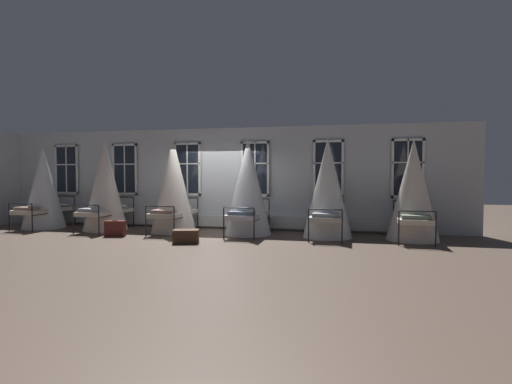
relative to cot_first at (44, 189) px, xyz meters
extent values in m
plane|color=#4C3D33|center=(5.72, 0.09, -1.28)|extent=(28.98, 28.98, 0.00)
cube|color=silver|center=(5.72, 1.22, 0.34)|extent=(15.49, 0.10, 3.24)
cube|color=black|center=(0.03, 1.11, 0.65)|extent=(0.92, 0.02, 1.73)
cube|color=silver|center=(0.03, 1.11, -0.18)|extent=(0.92, 0.06, 0.07)
cube|color=silver|center=(0.03, 1.11, 1.48)|extent=(0.92, 0.06, 0.07)
cube|color=silver|center=(-0.40, 1.11, 0.65)|extent=(0.07, 0.06, 1.73)
cube|color=silver|center=(0.45, 1.11, 0.65)|extent=(0.07, 0.06, 1.73)
cube|color=silver|center=(0.03, 1.11, 0.65)|extent=(0.04, 0.06, 1.73)
cube|color=silver|center=(0.03, 1.11, 0.82)|extent=(0.92, 0.06, 0.04)
cube|color=black|center=(2.30, 1.11, 0.65)|extent=(0.92, 0.02, 1.73)
cube|color=silver|center=(2.30, 1.11, -0.18)|extent=(0.92, 0.06, 0.07)
cube|color=silver|center=(2.30, 1.11, 1.48)|extent=(0.92, 0.06, 0.07)
cube|color=silver|center=(1.88, 1.11, 0.65)|extent=(0.07, 0.06, 1.73)
cube|color=silver|center=(2.73, 1.11, 0.65)|extent=(0.07, 0.06, 1.73)
cube|color=silver|center=(2.30, 1.11, 0.65)|extent=(0.04, 0.06, 1.73)
cube|color=silver|center=(2.30, 1.11, 0.82)|extent=(0.92, 0.06, 0.04)
cube|color=black|center=(4.58, 1.11, 0.65)|extent=(0.92, 0.02, 1.73)
cube|color=silver|center=(4.58, 1.11, -0.18)|extent=(0.92, 0.06, 0.07)
cube|color=silver|center=(4.58, 1.11, 1.48)|extent=(0.92, 0.06, 0.07)
cube|color=silver|center=(4.16, 1.11, 0.65)|extent=(0.07, 0.06, 1.73)
cube|color=silver|center=(5.01, 1.11, 0.65)|extent=(0.07, 0.06, 1.73)
cube|color=silver|center=(4.58, 1.11, 0.65)|extent=(0.04, 0.06, 1.73)
cube|color=silver|center=(4.58, 1.11, 0.82)|extent=(0.92, 0.06, 0.04)
cube|color=black|center=(6.86, 1.11, 0.65)|extent=(0.92, 0.02, 1.73)
cube|color=silver|center=(6.86, 1.11, -0.18)|extent=(0.92, 0.06, 0.07)
cube|color=silver|center=(6.86, 1.11, 1.48)|extent=(0.92, 0.06, 0.07)
cube|color=silver|center=(6.44, 1.11, 0.65)|extent=(0.07, 0.06, 1.73)
cube|color=silver|center=(7.29, 1.11, 0.65)|extent=(0.07, 0.06, 1.73)
cube|color=silver|center=(6.86, 1.11, 0.65)|extent=(0.04, 0.06, 1.73)
cube|color=silver|center=(6.86, 1.11, 0.82)|extent=(0.92, 0.06, 0.04)
cube|color=black|center=(9.14, 1.11, 0.65)|extent=(0.92, 0.02, 1.73)
cube|color=silver|center=(9.14, 1.11, -0.18)|extent=(0.92, 0.06, 0.07)
cube|color=silver|center=(9.14, 1.11, 1.48)|extent=(0.92, 0.06, 0.07)
cube|color=silver|center=(8.72, 1.11, 0.65)|extent=(0.07, 0.06, 1.73)
cube|color=silver|center=(9.57, 1.11, 0.65)|extent=(0.07, 0.06, 1.73)
cube|color=silver|center=(9.14, 1.11, 0.65)|extent=(0.04, 0.06, 1.73)
cube|color=silver|center=(9.14, 1.11, 0.82)|extent=(0.92, 0.06, 0.04)
cube|color=black|center=(11.42, 1.11, 0.65)|extent=(0.92, 0.02, 1.73)
cube|color=silver|center=(11.42, 1.11, -0.18)|extent=(0.92, 0.06, 0.07)
cube|color=silver|center=(11.42, 1.11, 1.48)|extent=(0.92, 0.06, 0.07)
cube|color=silver|center=(11.00, 1.11, 0.65)|extent=(0.07, 0.06, 1.73)
cube|color=silver|center=(11.84, 1.11, 0.65)|extent=(0.07, 0.06, 1.73)
cube|color=silver|center=(11.42, 1.11, 0.65)|extent=(0.04, 0.06, 1.73)
cube|color=silver|center=(11.42, 1.11, 0.82)|extent=(0.92, 0.06, 0.04)
cube|color=silver|center=(5.72, 1.09, -1.03)|extent=(12.00, 0.10, 0.36)
cylinder|color=black|center=(-0.41, 0.97, -0.78)|extent=(0.04, 0.04, 0.99)
cylinder|color=black|center=(0.44, 0.96, -0.78)|extent=(0.04, 0.04, 0.99)
cylinder|color=black|center=(-0.44, -0.96, -0.85)|extent=(0.04, 0.04, 0.86)
cylinder|color=black|center=(0.41, -0.98, -0.85)|extent=(0.04, 0.04, 0.86)
cylinder|color=black|center=(-0.42, 0.01, -0.77)|extent=(0.06, 1.94, 0.03)
cylinder|color=black|center=(0.42, -0.01, -0.77)|extent=(0.06, 1.94, 0.03)
cylinder|color=black|center=(0.02, 0.97, -0.29)|extent=(0.85, 0.05, 0.03)
cylinder|color=black|center=(-0.02, -0.97, -0.42)|extent=(0.85, 0.05, 0.03)
cube|color=beige|center=(0.00, 0.00, -0.71)|extent=(0.90, 1.97, 0.13)
ellipsoid|color=#B7B2A3|center=(0.01, 0.73, -0.57)|extent=(0.66, 0.41, 0.14)
cube|color=gray|center=(-0.01, -0.71, -0.59)|extent=(0.70, 0.37, 0.10)
cone|color=white|center=(0.00, 0.00, 0.04)|extent=(1.37, 1.37, 2.63)
cylinder|color=black|center=(1.86, 0.94, -0.78)|extent=(0.04, 0.04, 0.99)
cylinder|color=black|center=(2.71, 0.94, -0.78)|extent=(0.04, 0.04, 0.99)
cylinder|color=black|center=(1.85, -1.00, -0.85)|extent=(0.04, 0.04, 0.86)
cylinder|color=black|center=(2.70, -1.00, -0.85)|extent=(0.04, 0.04, 0.86)
cylinder|color=black|center=(1.86, -0.03, -0.77)|extent=(0.04, 1.94, 0.03)
cylinder|color=black|center=(2.71, -0.03, -0.77)|extent=(0.04, 1.94, 0.03)
cylinder|color=black|center=(2.29, 0.94, -0.29)|extent=(0.85, 0.03, 0.03)
cylinder|color=black|center=(2.28, -1.00, -0.42)|extent=(0.85, 0.03, 0.03)
cube|color=beige|center=(2.28, -0.03, -0.71)|extent=(0.88, 1.96, 0.13)
ellipsoid|color=silver|center=(2.28, 0.70, -0.57)|extent=(0.65, 0.40, 0.14)
cube|color=#8C939E|center=(2.28, -0.74, -0.59)|extent=(0.70, 0.36, 0.10)
cone|color=silver|center=(2.28, -0.03, 0.13)|extent=(1.37, 1.37, 2.82)
cylinder|color=black|center=(4.13, 0.95, -0.78)|extent=(0.04, 0.04, 0.99)
cylinder|color=black|center=(4.98, 0.98, -0.78)|extent=(0.04, 0.04, 0.99)
cylinder|color=black|center=(4.19, -0.98, -0.85)|extent=(0.04, 0.04, 0.86)
cylinder|color=black|center=(5.04, -0.96, -0.85)|extent=(0.04, 0.04, 0.86)
cylinder|color=black|center=(4.16, -0.02, -0.77)|extent=(0.09, 1.94, 0.03)
cylinder|color=black|center=(5.01, 0.01, -0.77)|extent=(0.09, 1.94, 0.03)
cylinder|color=black|center=(4.56, 0.96, -0.29)|extent=(0.85, 0.06, 0.03)
cylinder|color=black|center=(4.61, -0.97, -0.42)|extent=(0.85, 0.06, 0.03)
cube|color=#B7B2A3|center=(4.59, 0.00, -0.71)|extent=(0.92, 1.98, 0.13)
ellipsoid|color=#B7B2A3|center=(4.57, 0.72, -0.57)|extent=(0.66, 0.42, 0.14)
cube|color=gray|center=(4.61, -0.71, -0.59)|extent=(0.71, 0.38, 0.10)
cone|color=silver|center=(4.59, 0.00, 0.15)|extent=(1.37, 1.37, 2.86)
cylinder|color=black|center=(6.49, 1.01, -0.78)|extent=(0.04, 0.04, 0.99)
cylinder|color=black|center=(7.34, 1.00, -0.78)|extent=(0.04, 0.04, 0.99)
cylinder|color=black|center=(6.47, -0.93, -0.85)|extent=(0.04, 0.04, 0.86)
cylinder|color=black|center=(7.32, -0.93, -0.85)|extent=(0.04, 0.04, 0.86)
cylinder|color=black|center=(6.48, 0.04, -0.77)|extent=(0.05, 1.94, 0.03)
cylinder|color=black|center=(7.33, 0.03, -0.77)|extent=(0.05, 1.94, 0.03)
cylinder|color=black|center=(6.91, 1.01, -0.29)|extent=(0.85, 0.04, 0.03)
cylinder|color=black|center=(6.89, -0.93, -0.42)|extent=(0.85, 0.04, 0.03)
cube|color=silver|center=(6.90, 0.04, -0.71)|extent=(0.89, 1.97, 0.13)
ellipsoid|color=silver|center=(6.91, 0.77, -0.57)|extent=(0.65, 0.41, 0.14)
cube|color=slate|center=(6.90, -0.67, -0.59)|extent=(0.70, 0.37, 0.10)
cone|color=white|center=(6.90, 0.04, 0.14)|extent=(1.37, 1.37, 2.83)
cylinder|color=black|center=(8.76, 1.00, -0.78)|extent=(0.04, 0.04, 0.99)
cylinder|color=black|center=(9.61, 1.00, -0.78)|extent=(0.04, 0.04, 0.99)
cylinder|color=black|center=(8.76, -0.94, -0.85)|extent=(0.04, 0.04, 0.86)
cylinder|color=black|center=(9.61, -0.94, -0.85)|extent=(0.04, 0.04, 0.86)
cylinder|color=black|center=(8.76, 0.03, -0.77)|extent=(0.04, 1.94, 0.03)
cylinder|color=black|center=(9.61, 0.03, -0.77)|extent=(0.04, 1.94, 0.03)
cylinder|color=black|center=(9.18, 1.00, -0.29)|extent=(0.85, 0.03, 0.03)
cylinder|color=black|center=(9.19, -0.94, -0.42)|extent=(0.85, 0.03, 0.03)
cube|color=#B7B2A3|center=(9.19, 0.03, -0.71)|extent=(0.87, 1.96, 0.13)
ellipsoid|color=#B7B2A3|center=(9.18, 0.76, -0.57)|extent=(0.65, 0.40, 0.14)
cube|color=#8C939E|center=(9.19, -0.68, -0.59)|extent=(0.70, 0.36, 0.10)
cone|color=white|center=(9.19, 0.03, 0.11)|extent=(1.37, 1.37, 2.77)
cylinder|color=black|center=(11.03, 1.01, -0.78)|extent=(0.04, 0.04, 0.99)
cylinder|color=black|center=(11.88, 0.99, -0.78)|extent=(0.04, 0.04, 0.99)
cylinder|color=black|center=(10.98, -0.92, -0.85)|extent=(0.04, 0.04, 0.86)
cylinder|color=black|center=(11.83, -0.95, -0.85)|extent=(0.04, 0.04, 0.86)
cylinder|color=black|center=(11.01, 0.04, -0.77)|extent=(0.09, 1.94, 0.03)
cylinder|color=black|center=(11.85, 0.02, -0.77)|extent=(0.09, 1.94, 0.03)
cylinder|color=black|center=(11.46, 1.00, -0.29)|extent=(0.85, 0.06, 0.03)
cylinder|color=black|center=(11.40, -0.94, -0.42)|extent=(0.85, 0.06, 0.03)
cube|color=beige|center=(11.43, 0.03, -0.71)|extent=(0.92, 1.98, 0.13)
ellipsoid|color=silver|center=(11.45, 0.76, -0.57)|extent=(0.66, 0.42, 0.14)
cube|color=slate|center=(11.41, -0.68, -0.59)|extent=(0.71, 0.38, 0.10)
cone|color=silver|center=(11.43, 0.03, 0.07)|extent=(1.37, 1.37, 2.70)
cube|color=#5B231E|center=(3.32, -1.15, -1.06)|extent=(0.59, 0.31, 0.44)
cube|color=tan|center=(3.30, -1.04, -1.06)|extent=(0.50, 0.11, 0.03)
torus|color=#5B231E|center=(3.32, -1.15, -0.82)|extent=(0.17, 0.17, 0.02)
cube|color=#472D1E|center=(5.72, -1.76, -1.11)|extent=(0.73, 0.56, 0.34)
camera|label=1|loc=(9.84, -11.55, 0.48)|focal=28.92mm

